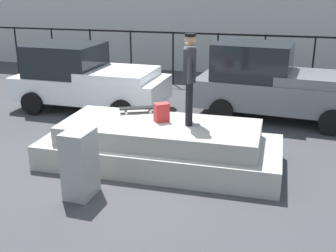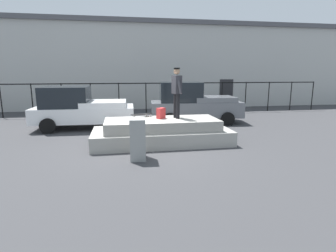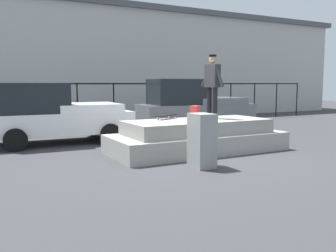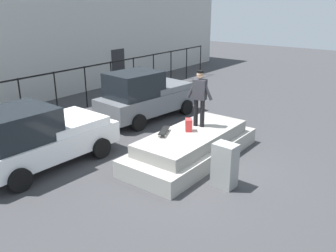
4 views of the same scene
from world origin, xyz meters
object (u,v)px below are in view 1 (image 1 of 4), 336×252
Objects in this scene: skateboarder at (190,73)px; utility_box at (80,164)px; car_grey_pickup_mid at (274,83)px; car_white_pickup_near at (86,78)px; backpack at (162,112)px; skateboard at (138,108)px.

utility_box is (-1.52, -1.81, -1.30)m from skateboarder.
utility_box is at bearing -119.79° from car_grey_pickup_mid.
skateboarder is 0.40× the size of car_white_pickup_near.
car_white_pickup_near is at bearing -83.27° from backpack.
car_grey_pickup_mid reaches higher than utility_box.
car_grey_pickup_mid is at bearing 4.68° from car_white_pickup_near.
car_white_pickup_near reaches higher than skateboard.
utility_box reaches higher than skateboard.
car_white_pickup_near reaches higher than backpack.
utility_box is (-3.10, -5.41, -0.38)m from car_grey_pickup_mid.
utility_box is at bearing 23.69° from backpack.
car_grey_pickup_mid reaches higher than backpack.
skateboard is at bearing -131.56° from car_grey_pickup_mid.
backpack is 0.32× the size of utility_box.
backpack is at bearing 179.85° from skateboarder.
skateboarder is 1.48× the size of utility_box.
car_white_pickup_near is at bearing 139.85° from skateboarder.
car_white_pickup_near is 5.46m from utility_box.
skateboarder reaches higher than skateboard.
car_grey_pickup_mid is (5.32, 0.44, 0.06)m from car_white_pickup_near.
car_white_pickup_near is (-2.53, 2.72, -0.05)m from skateboard.
utility_box is at bearing -65.88° from car_white_pickup_near.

